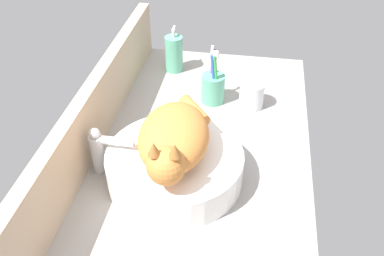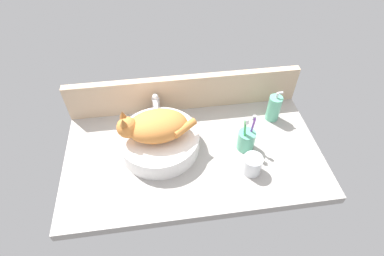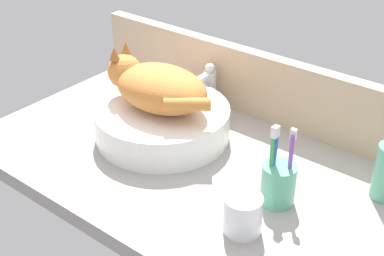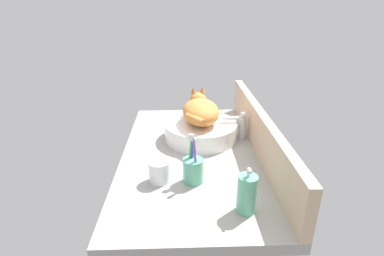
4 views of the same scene
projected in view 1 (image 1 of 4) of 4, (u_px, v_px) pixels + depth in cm
name	position (u px, v px, depth cm)	size (l,w,h in cm)	color
ground_plane	(199.00, 150.00, 122.50)	(110.54, 61.79, 4.00)	#9E9993
backsplash_panel	(97.00, 109.00, 119.43)	(110.54, 3.60, 18.28)	#CCAD8C
sink_basin	(175.00, 166.00, 108.18)	(34.57, 34.57, 8.35)	white
cat	(173.00, 139.00, 101.02)	(32.41, 18.42, 14.00)	orange
faucet	(101.00, 149.00, 108.74)	(3.60, 11.80, 13.60)	silver
soap_dispenser	(174.00, 54.00, 150.71)	(6.20, 6.20, 16.19)	#60B793
toothbrush_cup	(213.00, 87.00, 135.86)	(7.44, 7.44, 18.67)	#5BB28E
water_glass	(252.00, 96.00, 134.67)	(7.83, 7.83, 8.24)	white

